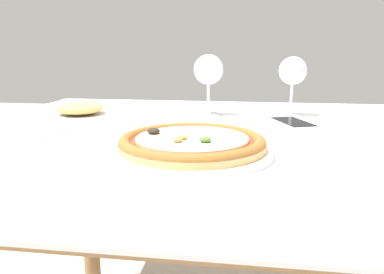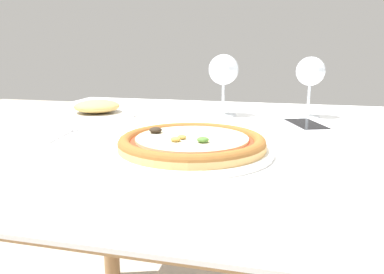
{
  "view_description": "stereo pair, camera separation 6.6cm",
  "coord_description": "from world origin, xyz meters",
  "px_view_note": "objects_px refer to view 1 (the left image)",
  "views": [
    {
      "loc": [
        -0.05,
        -0.82,
        0.89
      ],
      "look_at": [
        -0.14,
        -0.18,
        0.74
      ],
      "focal_mm": 35.0,
      "sensor_mm": 36.0,
      "label": 1
    },
    {
      "loc": [
        0.02,
        -0.81,
        0.89
      ],
      "look_at": [
        -0.14,
        -0.18,
        0.74
      ],
      "focal_mm": 35.0,
      "sensor_mm": 36.0,
      "label": 2
    }
  ],
  "objects_px": {
    "wine_glass_far_left": "(293,72)",
    "fork": "(54,136)",
    "cell_phone": "(293,124)",
    "pizza_plate": "(192,144)",
    "side_plate": "(81,112)",
    "wine_glass_far_right": "(208,71)",
    "dining_table": "(264,166)"
  },
  "relations": [
    {
      "from": "fork",
      "to": "side_plate",
      "type": "bearing_deg",
      "value": 100.23
    },
    {
      "from": "pizza_plate",
      "to": "fork",
      "type": "bearing_deg",
      "value": 164.64
    },
    {
      "from": "fork",
      "to": "wine_glass_far_left",
      "type": "distance_m",
      "value": 0.65
    },
    {
      "from": "dining_table",
      "to": "wine_glass_far_right",
      "type": "relative_size",
      "value": 8.49
    },
    {
      "from": "fork",
      "to": "cell_phone",
      "type": "bearing_deg",
      "value": 20.58
    },
    {
      "from": "pizza_plate",
      "to": "wine_glass_far_right",
      "type": "xyz_separation_m",
      "value": [
        -0.01,
        0.41,
        0.11
      ]
    },
    {
      "from": "wine_glass_far_right",
      "to": "pizza_plate",
      "type": "bearing_deg",
      "value": -88.51
    },
    {
      "from": "pizza_plate",
      "to": "side_plate",
      "type": "bearing_deg",
      "value": 138.31
    },
    {
      "from": "cell_phone",
      "to": "dining_table",
      "type": "bearing_deg",
      "value": -124.26
    },
    {
      "from": "fork",
      "to": "pizza_plate",
      "type": "bearing_deg",
      "value": -15.36
    },
    {
      "from": "fork",
      "to": "dining_table",
      "type": "bearing_deg",
      "value": 11.57
    },
    {
      "from": "pizza_plate",
      "to": "fork",
      "type": "relative_size",
      "value": 1.71
    },
    {
      "from": "wine_glass_far_left",
      "to": "side_plate",
      "type": "relative_size",
      "value": 0.76
    },
    {
      "from": "pizza_plate",
      "to": "side_plate",
      "type": "relative_size",
      "value": 1.35
    },
    {
      "from": "wine_glass_far_left",
      "to": "fork",
      "type": "bearing_deg",
      "value": -146.6
    },
    {
      "from": "fork",
      "to": "cell_phone",
      "type": "height_order",
      "value": "cell_phone"
    },
    {
      "from": "wine_glass_far_left",
      "to": "wine_glass_far_right",
      "type": "distance_m",
      "value": 0.23
    },
    {
      "from": "dining_table",
      "to": "pizza_plate",
      "type": "distance_m",
      "value": 0.24
    },
    {
      "from": "side_plate",
      "to": "fork",
      "type": "bearing_deg",
      "value": -79.77
    },
    {
      "from": "cell_phone",
      "to": "wine_glass_far_left",
      "type": "bearing_deg",
      "value": 85.81
    },
    {
      "from": "pizza_plate",
      "to": "cell_phone",
      "type": "relative_size",
      "value": 1.82
    },
    {
      "from": "wine_glass_far_right",
      "to": "wine_glass_far_left",
      "type": "bearing_deg",
      "value": 6.95
    },
    {
      "from": "wine_glass_far_left",
      "to": "side_plate",
      "type": "xyz_separation_m",
      "value": [
        -0.57,
        -0.12,
        -0.1
      ]
    },
    {
      "from": "dining_table",
      "to": "cell_phone",
      "type": "relative_size",
      "value": 9.01
    },
    {
      "from": "dining_table",
      "to": "side_plate",
      "type": "xyz_separation_m",
      "value": [
        -0.49,
        0.14,
        0.09
      ]
    },
    {
      "from": "dining_table",
      "to": "fork",
      "type": "bearing_deg",
      "value": -168.43
    },
    {
      "from": "dining_table",
      "to": "fork",
      "type": "distance_m",
      "value": 0.46
    },
    {
      "from": "dining_table",
      "to": "wine_glass_far_right",
      "type": "xyz_separation_m",
      "value": [
        -0.15,
        0.23,
        0.2
      ]
    },
    {
      "from": "fork",
      "to": "wine_glass_far_right",
      "type": "bearing_deg",
      "value": 47.1
    },
    {
      "from": "side_plate",
      "to": "pizza_plate",
      "type": "bearing_deg",
      "value": -41.69
    },
    {
      "from": "fork",
      "to": "wine_glass_far_right",
      "type": "distance_m",
      "value": 0.45
    },
    {
      "from": "wine_glass_far_left",
      "to": "cell_phone",
      "type": "height_order",
      "value": "wine_glass_far_left"
    }
  ]
}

